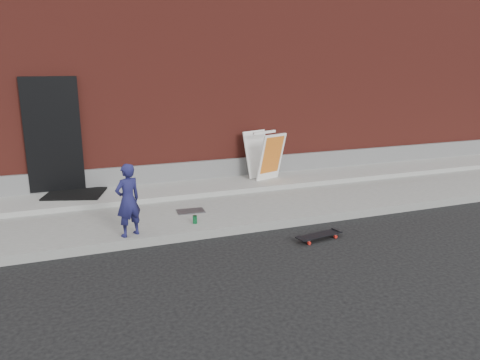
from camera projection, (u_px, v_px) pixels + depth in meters
name	position (u px, v px, depth m)	size (l,w,h in m)	color
ground	(228.00, 236.00, 7.72)	(80.00, 80.00, 0.00)	black
sidewalk	(203.00, 206.00, 9.06)	(20.00, 3.00, 0.15)	slate
apron	(191.00, 188.00, 9.85)	(20.00, 1.20, 0.10)	gray
building	(147.00, 72.00, 13.45)	(20.00, 8.10, 5.00)	maroon
child	(128.00, 200.00, 7.19)	(0.42, 0.28, 1.15)	#1C1C4F
skateboard	(319.00, 235.00, 7.54)	(0.81, 0.33, 0.09)	red
pizza_sign	(265.00, 155.00, 10.38)	(0.84, 0.92, 1.06)	white
soda_can	(195.00, 219.00, 7.85)	(0.07, 0.07, 0.14)	#187A3F
doormat	(75.00, 194.00, 9.23)	(1.08, 0.87, 0.03)	black
utility_plate	(191.00, 211.00, 8.49)	(0.49, 0.31, 0.01)	#4B4B4F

